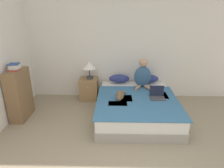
% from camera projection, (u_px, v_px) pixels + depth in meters
% --- Properties ---
extents(wall_back, '(5.64, 0.05, 2.55)m').
position_uv_depth(wall_back, '(122.00, 48.00, 4.96)').
color(wall_back, silver).
rests_on(wall_back, ground_plane).
extents(bed, '(1.67, 2.02, 0.44)m').
position_uv_depth(bed, '(136.00, 106.00, 4.31)').
color(bed, '#9E998E').
rests_on(bed, ground_plane).
extents(pillow_near, '(0.51, 0.22, 0.21)m').
position_uv_depth(pillow_near, '(119.00, 78.00, 5.02)').
color(pillow_near, navy).
rests_on(pillow_near, bed).
extents(pillow_far, '(0.51, 0.22, 0.21)m').
position_uv_depth(pillow_far, '(148.00, 79.00, 5.01)').
color(pillow_far, navy).
rests_on(pillow_far, bed).
extents(person_sitting, '(0.40, 0.39, 0.69)m').
position_uv_depth(person_sitting, '(143.00, 75.00, 4.68)').
color(person_sitting, '#33567A').
rests_on(person_sitting, bed).
extents(cat_tabby, '(0.24, 0.56, 0.17)m').
position_uv_depth(cat_tabby, '(120.00, 95.00, 4.09)').
color(cat_tabby, brown).
rests_on(cat_tabby, bed).
extents(laptop_open, '(0.30, 0.27, 0.23)m').
position_uv_depth(laptop_open, '(157.00, 96.00, 4.17)').
color(laptop_open, '#424247').
rests_on(laptop_open, bed).
extents(nightstand, '(0.44, 0.40, 0.55)m').
position_uv_depth(nightstand, '(89.00, 89.00, 5.08)').
color(nightstand, '#937047').
rests_on(nightstand, ground_plane).
extents(table_lamp, '(0.33, 0.33, 0.43)m').
position_uv_depth(table_lamp, '(89.00, 66.00, 4.86)').
color(table_lamp, '#38383D').
rests_on(table_lamp, nightstand).
extents(bookshelf, '(0.28, 0.62, 1.05)m').
position_uv_depth(bookshelf, '(19.00, 95.00, 4.13)').
color(bookshelf, brown).
rests_on(bookshelf, ground_plane).
extents(book_stack_top, '(0.21, 0.22, 0.14)m').
position_uv_depth(book_stack_top, '(14.00, 67.00, 3.92)').
color(book_stack_top, '#B24238').
rests_on(book_stack_top, bookshelf).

